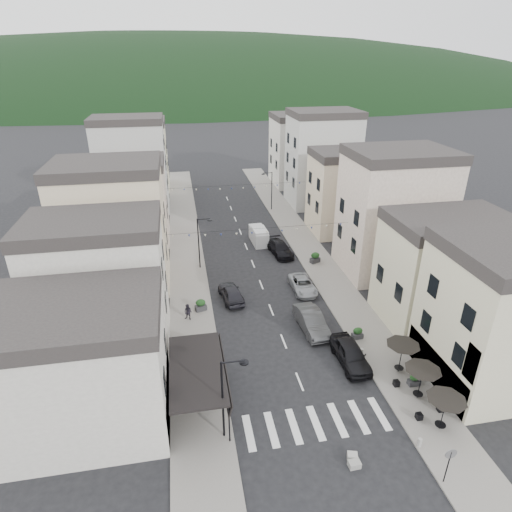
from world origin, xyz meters
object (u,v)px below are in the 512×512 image
Objects in this scene: parked_car_a at (351,354)px; parked_car_b at (311,321)px; pedestrian_a at (219,364)px; parked_car_d at (280,249)px; parked_car_e at (231,293)px; delivery_van at (259,235)px; pedestrian_b at (188,312)px; parked_car_c at (303,285)px.

parked_car_a is 0.96× the size of parked_car_b.
pedestrian_a is at bearing -157.35° from parked_car_b.
parked_car_a is at bearing -74.87° from parked_car_b.
parked_car_e is (-7.21, -9.50, 0.04)m from parked_car_d.
delivery_van is 2.81× the size of pedestrian_b.
parked_car_e is 2.95× the size of pedestrian_a.
delivery_van is (-1.91, 3.92, 0.28)m from parked_car_d.
delivery_van is 2.84× the size of pedestrian_a.
parked_car_e is 10.73m from pedestrian_a.
parked_car_c is at bearing 91.33° from parked_car_a.
pedestrian_b is at bearing 158.80° from parked_car_b.
parked_car_e is 1.04× the size of delivery_van.
parked_car_d is 3.27× the size of pedestrian_b.
delivery_van is at bearing 95.03° from parked_car_a.
parked_car_c is at bearing 45.60° from pedestrian_b.
parked_car_a is at bearing -95.03° from parked_car_d.
parked_car_d reaches higher than parked_car_c.
pedestrian_a is at bearing -122.63° from parked_car_d.
parked_car_a is 1.09× the size of parked_car_e.
parked_car_e is 14.43m from delivery_van.
parked_car_e is (-7.47, -0.52, 0.12)m from parked_car_c.
parked_car_e is (-7.98, 11.12, -0.07)m from parked_car_a.
parked_car_a reaches higher than parked_car_e.
parked_car_c is at bearing 176.21° from parked_car_e.
pedestrian_a is at bearing -110.08° from delivery_van.
parked_car_d is 11.93m from parked_car_e.
parked_car_c is 8.98m from parked_car_d.
parked_car_b is 6.84m from parked_car_c.
pedestrian_a reaches higher than parked_car_e.
delivery_van is at bearing 47.43° from pedestrian_a.
pedestrian_a is at bearing -131.87° from parked_car_c.
parked_car_a is 3.19× the size of pedestrian_b.
parked_car_a is 3.22× the size of pedestrian_a.
parked_car_d is 16.92m from pedestrian_b.
parked_car_b is 3.36× the size of pedestrian_a.
parked_car_d is 22.13m from pedestrian_a.
pedestrian_a is (-7.60, -23.90, -0.12)m from delivery_van.
parked_car_a is at bearing -4.36° from pedestrian_b.
pedestrian_b is at bearing -164.16° from parked_car_c.
parked_car_b is 3.33× the size of pedestrian_b.
parked_car_c is 0.93× the size of parked_car_d.
parked_car_b is at bearing 1.51° from pedestrian_a.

